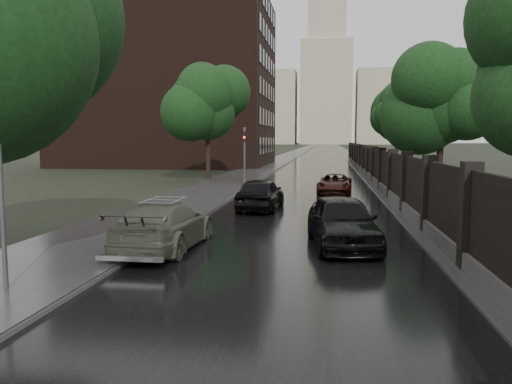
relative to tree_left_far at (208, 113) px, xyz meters
name	(u,v)px	position (x,y,z in m)	size (l,w,h in m)	color
ground	(255,340)	(8.00, -30.00, -5.24)	(800.00, 800.00, 0.00)	black
road	(324,147)	(8.00, 160.00, -5.23)	(8.00, 420.00, 0.02)	black
sidewalk_left	(309,147)	(2.00, 160.00, -5.16)	(4.00, 420.00, 0.16)	#2D2D2D
verge_right	(338,147)	(13.50, 160.00, -5.20)	(3.00, 420.00, 0.08)	#2D2D2D
fence_right	(372,168)	(12.60, 2.01, -4.23)	(0.45, 75.72, 2.70)	#383533
tree_left_far	(208,113)	(0.00, 0.00, 0.00)	(4.25, 4.25, 7.39)	black
tree_right_b	(442,109)	(15.50, -8.00, -0.29)	(4.08, 4.08, 7.01)	black
tree_right_c	(398,120)	(15.50, 10.00, -0.29)	(4.08, 4.08, 7.01)	black
lamp_post	(0,168)	(2.60, -28.50, -2.57)	(0.25, 0.12, 5.11)	#59595E
traffic_light	(245,152)	(3.70, -5.01, -2.84)	(0.16, 0.32, 4.00)	#59595E
brick_building	(170,83)	(-10.00, 22.00, 4.76)	(24.00, 18.00, 20.00)	black
stalinist_tower	(326,80)	(8.00, 270.00, 33.14)	(92.00, 30.00, 159.00)	tan
volga_sedan	(164,225)	(4.40, -23.73, -4.54)	(1.98, 4.87, 1.41)	#4D5040
hatchback_left	(260,194)	(6.13, -15.23, -4.49)	(1.77, 4.39, 1.50)	black
car_right_near	(342,222)	(9.60, -22.71, -4.46)	(1.84, 4.56, 1.56)	black
car_right_far	(335,184)	(9.60, -7.79, -4.66)	(1.93, 4.19, 1.16)	black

